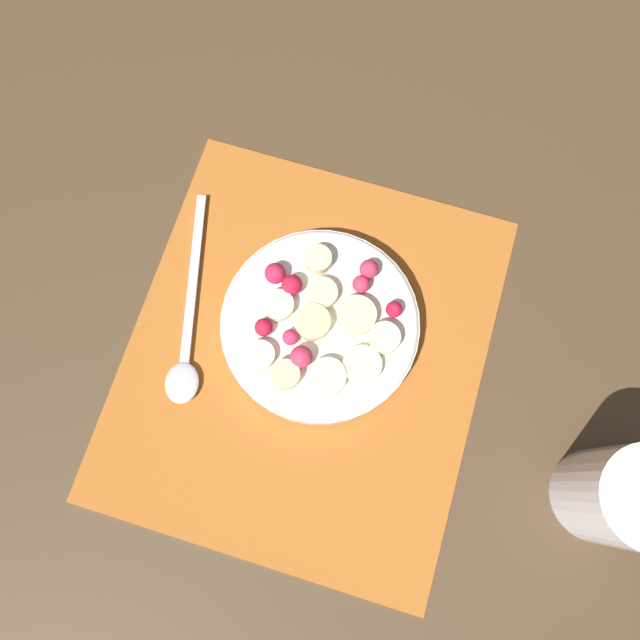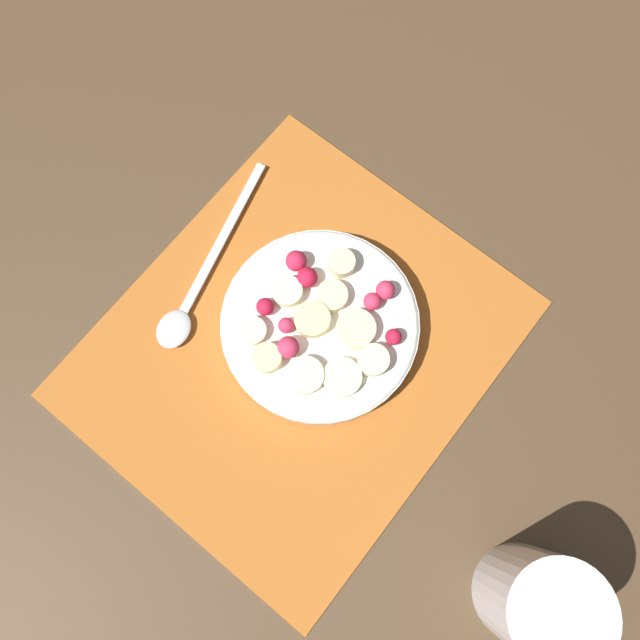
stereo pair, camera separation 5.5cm
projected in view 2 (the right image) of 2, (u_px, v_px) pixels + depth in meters
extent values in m
plane|color=#4C3823|center=(297.00, 348.00, 0.60)|extent=(3.00, 3.00, 0.00)
cube|color=#B26023|center=(296.00, 348.00, 0.60)|extent=(0.39, 0.34, 0.01)
cylinder|color=silver|center=(320.00, 325.00, 0.59)|extent=(0.19, 0.19, 0.02)
torus|color=silver|center=(320.00, 324.00, 0.59)|extent=(0.19, 0.19, 0.01)
cylinder|color=white|center=(320.00, 322.00, 0.58)|extent=(0.17, 0.17, 0.00)
cylinder|color=beige|center=(316.00, 322.00, 0.57)|extent=(0.04, 0.04, 0.01)
cylinder|color=#F4EAB7|center=(287.00, 292.00, 0.58)|extent=(0.04, 0.04, 0.01)
cylinder|color=beige|center=(356.00, 329.00, 0.57)|extent=(0.05, 0.05, 0.01)
cylinder|color=beige|center=(329.00, 294.00, 0.58)|extent=(0.04, 0.04, 0.01)
cylinder|color=#F4EAB7|center=(305.00, 375.00, 0.56)|extent=(0.05, 0.05, 0.01)
cylinder|color=beige|center=(267.00, 358.00, 0.57)|extent=(0.04, 0.04, 0.01)
cylinder|color=#F4EAB7|center=(373.00, 360.00, 0.57)|extent=(0.04, 0.04, 0.01)
cylinder|color=#F4EAB7|center=(343.00, 376.00, 0.56)|extent=(0.05, 0.05, 0.01)
cylinder|color=beige|center=(341.00, 263.00, 0.59)|extent=(0.04, 0.04, 0.01)
cylinder|color=#F4EAB7|center=(252.00, 331.00, 0.57)|extent=(0.03, 0.03, 0.01)
sphere|color=#D12347|center=(296.00, 261.00, 0.59)|extent=(0.02, 0.02, 0.02)
sphere|color=red|center=(307.00, 277.00, 0.58)|extent=(0.02, 0.02, 0.02)
sphere|color=#DB3356|center=(385.00, 290.00, 0.58)|extent=(0.02, 0.02, 0.02)
sphere|color=#DB3356|center=(288.00, 347.00, 0.56)|extent=(0.02, 0.02, 0.02)
sphere|color=#DB3356|center=(286.00, 325.00, 0.57)|extent=(0.01, 0.01, 0.01)
sphere|color=red|center=(265.00, 307.00, 0.58)|extent=(0.02, 0.02, 0.02)
sphere|color=#DB3356|center=(372.00, 301.00, 0.58)|extent=(0.02, 0.02, 0.02)
sphere|color=red|center=(394.00, 337.00, 0.57)|extent=(0.02, 0.02, 0.02)
cube|color=silver|center=(224.00, 237.00, 0.63)|extent=(0.17, 0.05, 0.00)
ellipsoid|color=silver|center=(174.00, 329.00, 0.60)|extent=(0.05, 0.04, 0.01)
cylinder|color=white|center=(539.00, 603.00, 0.50)|extent=(0.08, 0.08, 0.11)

